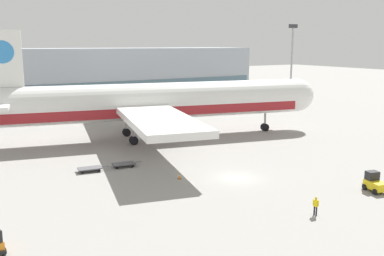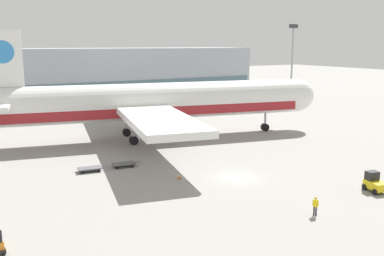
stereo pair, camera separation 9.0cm
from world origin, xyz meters
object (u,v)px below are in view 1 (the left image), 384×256
(baggage_tug_mid, at_px, (375,183))
(ground_crew_near, at_px, (316,204))
(baggage_dolly_second, at_px, (124,164))
(light_mast, at_px, (292,56))
(baggage_dolly_lead, at_px, (90,168))
(traffic_cone_near, at_px, (179,176))
(airplane_main, at_px, (150,103))

(baggage_tug_mid, relative_size, ground_crew_near, 1.54)
(baggage_dolly_second, bearing_deg, baggage_tug_mid, -41.04)
(light_mast, height_order, baggage_dolly_lead, light_mast)
(ground_crew_near, relative_size, traffic_cone_near, 2.71)
(ground_crew_near, bearing_deg, light_mast, -59.55)
(baggage_tug_mid, height_order, ground_crew_near, baggage_tug_mid)
(baggage_tug_mid, xyz_separation_m, ground_crew_near, (-10.16, -1.54, 0.15))
(baggage_dolly_lead, height_order, ground_crew_near, ground_crew_near)
(baggage_tug_mid, distance_m, traffic_cone_near, 20.85)
(airplane_main, relative_size, traffic_cone_near, 88.88)
(airplane_main, xyz_separation_m, ground_crew_near, (-0.57, -36.05, -4.81))
(airplane_main, distance_m, traffic_cone_near, 22.21)
(baggage_tug_mid, height_order, traffic_cone_near, baggage_tug_mid)
(baggage_dolly_lead, bearing_deg, ground_crew_near, -53.04)
(airplane_main, xyz_separation_m, traffic_cone_near, (-6.00, -20.66, -5.52))
(light_mast, bearing_deg, airplane_main, -153.98)
(light_mast, relative_size, baggage_tug_mid, 7.50)
(baggage_dolly_second, relative_size, ground_crew_near, 2.15)
(airplane_main, xyz_separation_m, baggage_tug_mid, (9.59, -34.51, -4.96))
(baggage_dolly_second, xyz_separation_m, traffic_cone_near, (3.71, -7.70, -0.07))
(baggage_dolly_lead, relative_size, traffic_cone_near, 5.84)
(light_mast, distance_m, baggage_tug_mid, 77.29)
(light_mast, distance_m, traffic_cone_near, 78.36)
(airplane_main, relative_size, baggage_tug_mid, 21.24)
(baggage_tug_mid, relative_size, baggage_dolly_lead, 0.72)
(airplane_main, distance_m, baggage_dolly_lead, 19.67)
(light_mast, relative_size, ground_crew_near, 11.57)
(light_mast, xyz_separation_m, baggage_dolly_lead, (-69.10, -39.69, -11.53))
(airplane_main, relative_size, ground_crew_near, 32.77)
(baggage_dolly_second, bearing_deg, ground_crew_near, -61.29)
(light_mast, xyz_separation_m, ground_crew_near, (-55.74, -62.98, -10.89))
(light_mast, bearing_deg, baggage_dolly_lead, -150.13)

